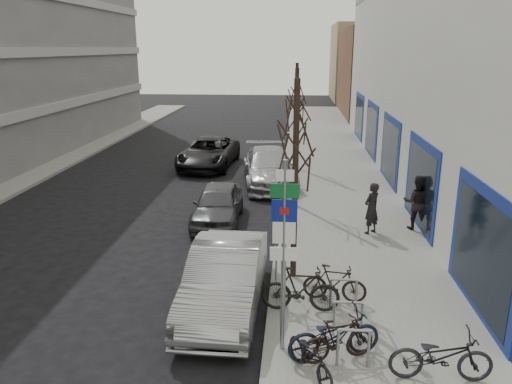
% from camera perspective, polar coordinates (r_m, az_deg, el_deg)
% --- Properties ---
extents(ground, '(120.00, 120.00, 0.00)m').
position_cam_1_polar(ground, '(11.37, -9.77, -17.26)').
color(ground, black).
rests_on(ground, ground).
extents(sidewalk_east, '(5.00, 70.00, 0.15)m').
position_cam_1_polar(sidewalk_east, '(20.22, 9.78, -1.77)').
color(sidewalk_east, slate).
rests_on(sidewalk_east, ground).
extents(brick_building_far, '(12.00, 14.00, 8.00)m').
position_cam_1_polar(brick_building_far, '(50.31, 16.93, 12.97)').
color(brick_building_far, brown).
rests_on(brick_building_far, ground).
extents(tan_building_far, '(13.00, 12.00, 9.00)m').
position_cam_1_polar(tan_building_far, '(65.11, 14.64, 14.16)').
color(tan_building_far, '#937A5B').
rests_on(tan_building_far, ground).
extents(highway_sign_pole, '(0.55, 0.10, 4.20)m').
position_cam_1_polar(highway_sign_pole, '(9.90, 3.20, -6.21)').
color(highway_sign_pole, gray).
rests_on(highway_sign_pole, ground).
extents(bike_rack, '(0.66, 2.26, 0.83)m').
position_cam_1_polar(bike_rack, '(11.30, 10.45, -13.60)').
color(bike_rack, gray).
rests_on(bike_rack, sidewalk_east).
extents(tree_near, '(1.80, 1.80, 5.50)m').
position_cam_1_polar(tree_near, '(12.84, 4.62, 6.63)').
color(tree_near, black).
rests_on(tree_near, ground).
extents(tree_mid, '(1.80, 1.80, 5.50)m').
position_cam_1_polar(tree_mid, '(19.28, 4.65, 9.81)').
color(tree_mid, black).
rests_on(tree_mid, ground).
extents(tree_far, '(1.80, 1.80, 5.50)m').
position_cam_1_polar(tree_far, '(25.75, 4.66, 11.40)').
color(tree_far, black).
rests_on(tree_far, ground).
extents(meter_front, '(0.10, 0.08, 1.27)m').
position_cam_1_polar(meter_front, '(13.28, 2.34, -7.39)').
color(meter_front, gray).
rests_on(meter_front, sidewalk_east).
extents(meter_mid, '(0.10, 0.08, 1.27)m').
position_cam_1_polar(meter_mid, '(18.45, 3.02, -0.56)').
color(meter_mid, gray).
rests_on(meter_mid, sidewalk_east).
extents(meter_back, '(0.10, 0.08, 1.27)m').
position_cam_1_polar(meter_back, '(23.77, 3.40, 3.25)').
color(meter_back, gray).
rests_on(meter_back, sidewalk_east).
extents(bike_near_left, '(1.19, 1.60, 0.96)m').
position_cam_1_polar(bike_near_left, '(10.02, 6.30, -17.87)').
color(bike_near_left, black).
rests_on(bike_near_left, sidewalk_east).
extents(bike_near_right, '(1.64, 1.01, 0.96)m').
position_cam_1_polar(bike_near_right, '(10.50, 9.40, -16.25)').
color(bike_near_right, black).
rests_on(bike_near_right, sidewalk_east).
extents(bike_mid_curb, '(2.05, 1.19, 1.20)m').
position_cam_1_polar(bike_mid_curb, '(10.51, 8.94, -15.43)').
color(bike_mid_curb, black).
rests_on(bike_mid_curb, sidewalk_east).
extents(bike_mid_inner, '(1.90, 0.60, 1.14)m').
position_cam_1_polar(bike_mid_inner, '(12.09, 5.12, -10.96)').
color(bike_mid_inner, black).
rests_on(bike_mid_inner, sidewalk_east).
extents(bike_far_curb, '(1.94, 0.60, 1.18)m').
position_cam_1_polar(bike_far_curb, '(10.40, 20.43, -16.76)').
color(bike_far_curb, black).
rests_on(bike_far_curb, sidewalk_east).
extents(bike_far_inner, '(1.65, 0.73, 0.97)m').
position_cam_1_polar(bike_far_inner, '(12.67, 8.98, -10.21)').
color(bike_far_inner, black).
rests_on(bike_far_inner, sidewalk_east).
extents(parked_car_front, '(1.78, 4.91, 1.61)m').
position_cam_1_polar(parked_car_front, '(12.38, -3.56, -9.81)').
color(parked_car_front, '#9B9BA0').
rests_on(parked_car_front, ground).
extents(parked_car_mid, '(1.72, 4.15, 1.40)m').
position_cam_1_polar(parked_car_mid, '(18.35, -4.38, -1.38)').
color(parked_car_mid, '#46474A').
rests_on(parked_car_mid, ground).
extents(parked_car_back, '(3.06, 5.98, 1.66)m').
position_cam_1_polar(parked_car_back, '(23.37, 1.53, 2.83)').
color(parked_car_back, '#ABAAAF').
rests_on(parked_car_back, ground).
extents(lane_car, '(2.97, 5.78, 1.56)m').
position_cam_1_polar(lane_car, '(27.08, -5.43, 4.51)').
color(lane_car, black).
rests_on(lane_car, ground).
extents(pedestrian_near, '(0.76, 0.75, 1.77)m').
position_cam_1_polar(pedestrian_near, '(17.19, 13.07, -1.82)').
color(pedestrian_near, black).
rests_on(pedestrian_near, sidewalk_east).
extents(pedestrian_far, '(0.80, 0.63, 1.94)m').
position_cam_1_polar(pedestrian_far, '(18.00, 17.91, -1.11)').
color(pedestrian_far, black).
rests_on(pedestrian_far, sidewalk_east).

